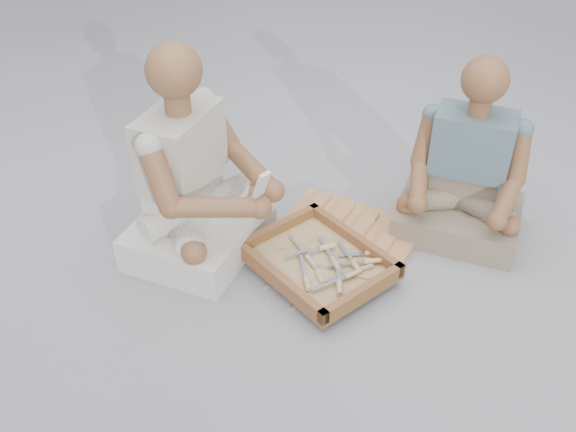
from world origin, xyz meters
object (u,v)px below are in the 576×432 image
Objects in this scene: tool_tray at (318,262)px; carved_panel at (349,230)px; craftsman at (194,185)px; companion at (465,179)px.

carved_panel is at bearing 97.28° from tool_tray.
tool_tray is at bearing -82.72° from carved_panel.
craftsman reaches higher than companion.
carved_panel is 0.31m from tool_tray.
craftsman is at bearing 26.25° from companion.
carved_panel is 0.92× the size of tool_tray.
craftsman reaches higher than tool_tray.
carved_panel is 0.72× the size of companion.
tool_tray is at bearing 46.35° from companion.
craftsman is at bearing -137.33° from carved_panel.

